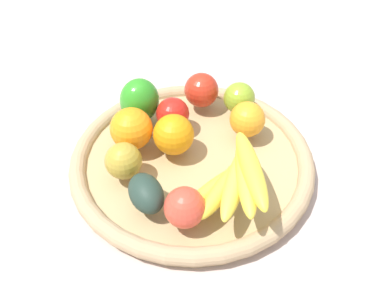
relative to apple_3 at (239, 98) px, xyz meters
The scene contains 13 objects.
ground_plane 0.17m from the apple_3, 27.52° to the right, with size 2.40×2.40×0.00m, color #BEABA5.
basket 0.17m from the apple_3, 27.52° to the right, with size 0.46×0.46×0.04m.
apple_3 is the anchor object (origin of this frame).
orange_0 0.07m from the apple_3, 17.79° to the left, with size 0.07×0.07×0.07m, color orange.
orange_1 0.18m from the apple_3, 37.08° to the right, with size 0.08×0.08×0.08m, color orange.
apple_1 0.30m from the apple_3, 10.73° to the right, with size 0.07×0.07×0.07m, color #D54330.
apple_0 0.08m from the apple_3, 96.41° to the right, with size 0.07×0.07×0.07m, color red.
bell_pepper 0.20m from the apple_3, 72.48° to the right, with size 0.08×0.07×0.09m, color #2E9122.
apple_4 0.28m from the apple_3, 39.67° to the right, with size 0.07×0.07×0.07m, color #A78C2E.
banana_bunch 0.24m from the apple_3, ahead, with size 0.18×0.15×0.09m.
apple_2 0.14m from the apple_3, 58.62° to the right, with size 0.07×0.07×0.07m, color red.
orange_2 0.23m from the apple_3, 53.35° to the right, with size 0.08×0.08×0.08m, color orange.
avocado 0.30m from the apple_3, 24.18° to the right, with size 0.08×0.05×0.05m, color #23372E.
Camera 1 is at (0.54, 0.10, 0.57)m, focal length 38.14 mm.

